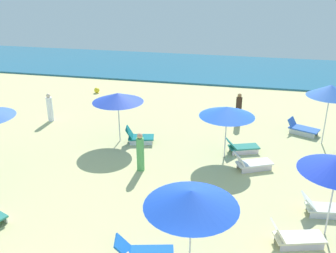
{
  "coord_description": "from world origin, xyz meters",
  "views": [
    {
      "loc": [
        0.86,
        -4.79,
        7.08
      ],
      "look_at": [
        -2.24,
        8.83,
        1.36
      ],
      "focal_mm": 39.71,
      "sensor_mm": 36.0,
      "label": 1
    }
  ],
  "objects_px": {
    "lounge_chair_0_0": "(139,137)",
    "umbrella_4": "(331,91)",
    "umbrella_0": "(118,98)",
    "umbrella_6": "(191,199)",
    "lounge_chair_1_1": "(324,208)",
    "beach_ball_0": "(97,90)",
    "lounge_chair_3_0": "(241,147)",
    "lounge_chair_4_0": "(302,128)",
    "lounge_chair_6_1": "(143,253)",
    "beachgoer_2": "(140,153)",
    "umbrella_3": "(227,112)",
    "lounge_chair_3_1": "(252,163)",
    "lounge_chair_1_0": "(295,237)",
    "beachgoer_0": "(239,109)",
    "beachgoer_1": "(50,108)"
  },
  "relations": [
    {
      "from": "umbrella_3",
      "to": "beachgoer_1",
      "type": "height_order",
      "value": "umbrella_3"
    },
    {
      "from": "beachgoer_1",
      "to": "lounge_chair_3_1",
      "type": "bearing_deg",
      "value": -47.98
    },
    {
      "from": "lounge_chair_4_0",
      "to": "beachgoer_0",
      "type": "height_order",
      "value": "beachgoer_0"
    },
    {
      "from": "lounge_chair_4_0",
      "to": "beachgoer_0",
      "type": "relative_size",
      "value": 0.99
    },
    {
      "from": "lounge_chair_0_0",
      "to": "umbrella_4",
      "type": "xyz_separation_m",
      "value": [
        8.1,
        1.73,
        2.22
      ]
    },
    {
      "from": "umbrella_0",
      "to": "umbrella_6",
      "type": "relative_size",
      "value": 0.97
    },
    {
      "from": "umbrella_0",
      "to": "beachgoer_2",
      "type": "bearing_deg",
      "value": -54.52
    },
    {
      "from": "lounge_chair_3_0",
      "to": "lounge_chair_1_1",
      "type": "bearing_deg",
      "value": -166.76
    },
    {
      "from": "lounge_chair_6_1",
      "to": "beachgoer_2",
      "type": "xyz_separation_m",
      "value": [
        -1.49,
        4.76,
        0.5
      ]
    },
    {
      "from": "beach_ball_0",
      "to": "lounge_chair_0_0",
      "type": "bearing_deg",
      "value": -54.12
    },
    {
      "from": "lounge_chair_3_0",
      "to": "lounge_chair_4_0",
      "type": "bearing_deg",
      "value": -66.81
    },
    {
      "from": "lounge_chair_4_0",
      "to": "lounge_chair_1_0",
      "type": "bearing_deg",
      "value": -162.58
    },
    {
      "from": "lounge_chair_0_0",
      "to": "lounge_chair_3_0",
      "type": "xyz_separation_m",
      "value": [
        4.58,
        0.03,
        -0.03
      ]
    },
    {
      "from": "lounge_chair_3_0",
      "to": "lounge_chair_3_1",
      "type": "bearing_deg",
      "value": 176.12
    },
    {
      "from": "umbrella_0",
      "to": "umbrella_3",
      "type": "xyz_separation_m",
      "value": [
        4.81,
        -0.55,
        -0.07
      ]
    },
    {
      "from": "lounge_chair_3_0",
      "to": "umbrella_4",
      "type": "relative_size",
      "value": 0.56
    },
    {
      "from": "lounge_chair_6_1",
      "to": "beachgoer_1",
      "type": "height_order",
      "value": "beachgoer_1"
    },
    {
      "from": "umbrella_3",
      "to": "beach_ball_0",
      "type": "distance_m",
      "value": 11.63
    },
    {
      "from": "umbrella_3",
      "to": "lounge_chair_3_0",
      "type": "bearing_deg",
      "value": 41.98
    },
    {
      "from": "lounge_chair_0_0",
      "to": "beach_ball_0",
      "type": "bearing_deg",
      "value": 22.85
    },
    {
      "from": "lounge_chair_0_0",
      "to": "umbrella_6",
      "type": "relative_size",
      "value": 0.58
    },
    {
      "from": "umbrella_4",
      "to": "lounge_chair_4_0",
      "type": "bearing_deg",
      "value": 127.74
    },
    {
      "from": "lounge_chair_4_0",
      "to": "beachgoer_0",
      "type": "xyz_separation_m",
      "value": [
        -3.07,
        0.75,
        0.48
      ]
    },
    {
      "from": "umbrella_3",
      "to": "umbrella_6",
      "type": "xyz_separation_m",
      "value": [
        -0.35,
        -6.57,
        0.06
      ]
    },
    {
      "from": "lounge_chair_6_1",
      "to": "beachgoer_1",
      "type": "bearing_deg",
      "value": 27.03
    },
    {
      "from": "lounge_chair_3_1",
      "to": "umbrella_0",
      "type": "bearing_deg",
      "value": 50.16
    },
    {
      "from": "lounge_chair_3_0",
      "to": "lounge_chair_6_1",
      "type": "bearing_deg",
      "value": 141.22
    },
    {
      "from": "umbrella_6",
      "to": "lounge_chair_6_1",
      "type": "distance_m",
      "value": 2.23
    },
    {
      "from": "lounge_chair_1_1",
      "to": "umbrella_4",
      "type": "relative_size",
      "value": 0.55
    },
    {
      "from": "umbrella_4",
      "to": "beachgoer_2",
      "type": "relative_size",
      "value": 1.76
    },
    {
      "from": "umbrella_3",
      "to": "lounge_chair_3_0",
      "type": "relative_size",
      "value": 1.46
    },
    {
      "from": "lounge_chair_3_1",
      "to": "beachgoer_1",
      "type": "height_order",
      "value": "beachgoer_1"
    },
    {
      "from": "beachgoer_1",
      "to": "beach_ball_0",
      "type": "height_order",
      "value": "beachgoer_1"
    },
    {
      "from": "umbrella_4",
      "to": "lounge_chair_3_1",
      "type": "bearing_deg",
      "value": -134.16
    },
    {
      "from": "lounge_chair_1_0",
      "to": "umbrella_6",
      "type": "bearing_deg",
      "value": 102.39
    },
    {
      "from": "umbrella_6",
      "to": "lounge_chair_1_0",
      "type": "bearing_deg",
      "value": 28.55
    },
    {
      "from": "lounge_chair_1_1",
      "to": "lounge_chair_4_0",
      "type": "relative_size",
      "value": 0.97
    },
    {
      "from": "umbrella_3",
      "to": "beachgoer_1",
      "type": "relative_size",
      "value": 1.5
    },
    {
      "from": "lounge_chair_3_0",
      "to": "lounge_chair_3_1",
      "type": "relative_size",
      "value": 0.95
    },
    {
      "from": "beachgoer_1",
      "to": "beachgoer_0",
      "type": "bearing_deg",
      "value": -20.41
    },
    {
      "from": "umbrella_0",
      "to": "beachgoer_1",
      "type": "relative_size",
      "value": 1.54
    },
    {
      "from": "beachgoer_0",
      "to": "beach_ball_0",
      "type": "bearing_deg",
      "value": 96.66
    },
    {
      "from": "lounge_chair_1_0",
      "to": "lounge_chair_6_1",
      "type": "height_order",
      "value": "lounge_chair_1_0"
    },
    {
      "from": "lounge_chair_0_0",
      "to": "beachgoer_2",
      "type": "relative_size",
      "value": 0.87
    },
    {
      "from": "lounge_chair_3_0",
      "to": "beach_ball_0",
      "type": "bearing_deg",
      "value": 33.23
    },
    {
      "from": "lounge_chair_1_1",
      "to": "beach_ball_0",
      "type": "distance_m",
      "value": 16.27
    },
    {
      "from": "umbrella_4",
      "to": "umbrella_6",
      "type": "bearing_deg",
      "value": -117.08
    },
    {
      "from": "beachgoer_2",
      "to": "umbrella_4",
      "type": "bearing_deg",
      "value": -131.39
    },
    {
      "from": "lounge_chair_1_1",
      "to": "lounge_chair_4_0",
      "type": "bearing_deg",
      "value": -7.34
    },
    {
      "from": "lounge_chair_6_1",
      "to": "beachgoer_1",
      "type": "xyz_separation_m",
      "value": [
        -7.58,
        8.77,
        0.46
      ]
    }
  ]
}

